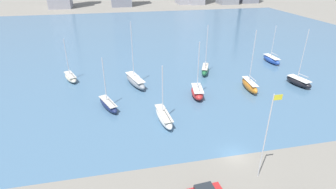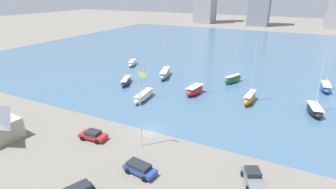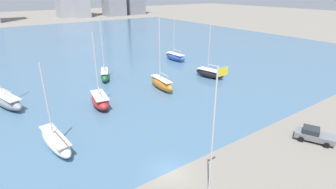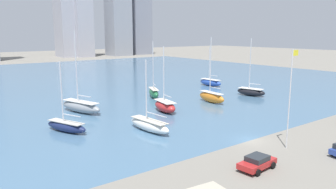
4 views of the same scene
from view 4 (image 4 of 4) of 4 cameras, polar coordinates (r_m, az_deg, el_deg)
ground_plane at (r=46.44m, az=14.19°, el=-7.75°), size 500.00×500.00×0.00m
harbor_water at (r=104.27m, az=-17.27°, el=2.22°), size 180.00×140.00×0.00m
flag_pole at (r=43.16m, az=20.48°, el=-0.23°), size 1.24×0.14×12.53m
distant_city_skyline at (r=203.60m, az=-22.57°, el=14.11°), size 150.29×22.69×72.48m
sailboat_orange at (r=69.39m, az=7.59°, el=-0.41°), size 2.23×7.60×13.65m
sailboat_navy at (r=50.87m, az=-17.30°, el=-5.27°), size 4.61×7.81×10.43m
sailboat_black at (r=78.87m, az=14.24°, el=0.51°), size 3.99×7.29×13.28m
sailboat_white at (r=48.94m, az=-3.28°, el=-5.32°), size 2.78×8.68×10.61m
sailboat_gray at (r=62.23m, az=-14.95°, el=-2.02°), size 5.14×10.09×14.87m
sailboat_green at (r=74.21m, az=-2.51°, el=0.35°), size 4.27×6.88×12.70m
sailboat_red at (r=60.63m, az=-0.53°, el=-2.01°), size 3.61×6.99×12.06m
sailboat_blue at (r=91.51m, az=7.41°, el=2.13°), size 2.57×7.54×10.74m
parked_sedan_red at (r=37.03m, az=15.26°, el=-11.29°), size 4.76×2.68×1.52m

